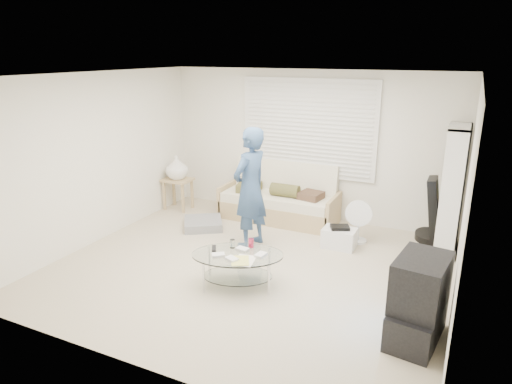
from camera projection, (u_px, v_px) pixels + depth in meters
The scene contains 13 objects.
ground at pixel (250, 267), 6.12m from camera, with size 5.00×5.00×0.00m, color #C2B397.
room_shell at pixel (265, 141), 6.05m from camera, with size 5.02×4.52×2.51m.
window_blinds at pixel (308, 128), 7.56m from camera, with size 2.32×0.08×1.62m.
futon_sofa at pixel (279, 201), 7.78m from camera, with size 1.98×0.80×0.97m.
grey_floor_pillow at pixel (203, 223), 7.48m from camera, with size 0.60×0.60×0.14m, color slate.
side_table at pixel (177, 170), 8.17m from camera, with size 0.50×0.40×0.99m.
bookshelf at pixel (452, 190), 6.38m from camera, with size 0.29×0.76×1.82m.
guitar_case at pixel (433, 219), 6.53m from camera, with size 0.38×0.39×1.06m.
floor_fan at pixel (359, 218), 6.83m from camera, with size 0.41×0.27×0.66m.
storage_bin at pixel (339, 237), 6.70m from camera, with size 0.48×0.34×0.33m.
tv_unit at pixel (418, 300), 4.48m from camera, with size 0.54×0.86×0.89m.
coffee_table at pixel (238, 260), 5.56m from camera, with size 1.30×1.08×0.54m.
standing_person at pixel (250, 188), 6.55m from camera, with size 0.65×0.42×1.77m, color #2C4F71.
Camera 1 is at (2.44, -4.98, 2.77)m, focal length 32.00 mm.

